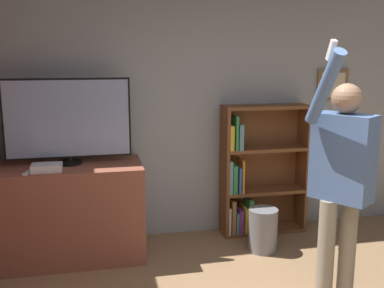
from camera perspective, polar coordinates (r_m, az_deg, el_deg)
name	(u,v)px	position (r m, az deg, el deg)	size (l,w,h in m)	color
wall_back	(202,110)	(4.79, 1.31, 4.40)	(6.18, 0.09, 2.70)	#9EA3A8
tv_ledge	(73,212)	(4.47, -14.91, -8.29)	(1.32, 0.68, 0.91)	#93513D
television	(68,120)	(4.30, -15.47, 2.92)	(1.15, 0.22, 0.80)	black
game_console	(47,168)	(4.15, -17.96, -2.87)	(0.26, 0.17, 0.07)	white
remote_loose	(28,173)	(4.13, -20.16, -3.43)	(0.07, 0.14, 0.02)	white
bookshelf	(256,175)	(4.92, 8.08, -3.90)	(0.93, 0.28, 1.40)	brown
person	(342,175)	(3.51, 18.51, -3.76)	(0.58, 0.57, 2.02)	gray
waste_bin	(263,230)	(4.59, 8.98, -10.71)	(0.29, 0.29, 0.43)	gray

